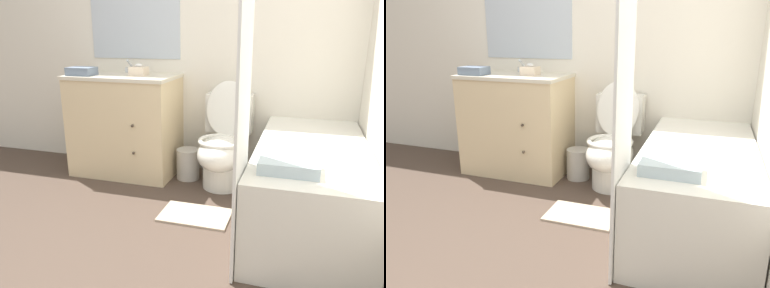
# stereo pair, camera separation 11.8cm
# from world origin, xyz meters

# --- Properties ---
(ground_plane) EXTENTS (14.00, 14.00, 0.00)m
(ground_plane) POSITION_xyz_m (0.00, 0.00, 0.00)
(ground_plane) COLOR #47382D
(wall_back) EXTENTS (8.00, 0.06, 2.50)m
(wall_back) POSITION_xyz_m (-0.01, 1.78, 1.25)
(wall_back) COLOR silver
(wall_back) RESTS_ON ground_plane
(vanity_cabinet) EXTENTS (0.93, 0.58, 0.89)m
(vanity_cabinet) POSITION_xyz_m (-0.75, 1.48, 0.45)
(vanity_cabinet) COLOR beige
(vanity_cabinet) RESTS_ON ground_plane
(sink_faucet) EXTENTS (0.14, 0.12, 0.12)m
(sink_faucet) POSITION_xyz_m (-0.75, 1.65, 0.93)
(sink_faucet) COLOR silver
(sink_faucet) RESTS_ON vanity_cabinet
(toilet) EXTENTS (0.39, 0.66, 0.86)m
(toilet) POSITION_xyz_m (0.17, 1.40, 0.35)
(toilet) COLOR silver
(toilet) RESTS_ON ground_plane
(bathtub) EXTENTS (0.69, 1.58, 0.55)m
(bathtub) POSITION_xyz_m (0.86, 0.96, 0.28)
(bathtub) COLOR silver
(bathtub) RESTS_ON ground_plane
(shower_curtain) EXTENTS (0.01, 0.36, 1.99)m
(shower_curtain) POSITION_xyz_m (0.50, 0.32, 1.00)
(shower_curtain) COLOR white
(shower_curtain) RESTS_ON ground_plane
(wastebasket) EXTENTS (0.20, 0.20, 0.27)m
(wastebasket) POSITION_xyz_m (-0.16, 1.47, 0.13)
(wastebasket) COLOR #B7B2A8
(wastebasket) RESTS_ON ground_plane
(tissue_box) EXTENTS (0.14, 0.12, 0.10)m
(tissue_box) POSITION_xyz_m (-0.59, 1.46, 0.93)
(tissue_box) COLOR beige
(tissue_box) RESTS_ON vanity_cabinet
(hand_towel_folded) EXTENTS (0.22, 0.17, 0.07)m
(hand_towel_folded) POSITION_xyz_m (-1.06, 1.32, 0.93)
(hand_towel_folded) COLOR slate
(hand_towel_folded) RESTS_ON vanity_cabinet
(bath_towel_folded) EXTENTS (0.31, 0.22, 0.06)m
(bath_towel_folded) POSITION_xyz_m (0.73, 0.42, 0.58)
(bath_towel_folded) COLOR silver
(bath_towel_folded) RESTS_ON bathtub
(bath_mat) EXTENTS (0.49, 0.32, 0.02)m
(bath_mat) POSITION_xyz_m (0.11, 0.80, 0.01)
(bath_mat) COLOR tan
(bath_mat) RESTS_ON ground_plane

